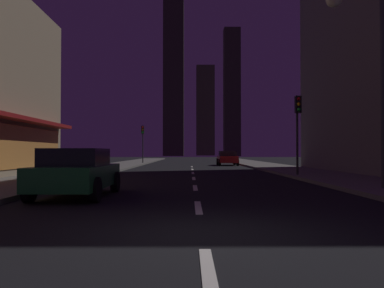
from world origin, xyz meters
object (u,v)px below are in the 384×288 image
fire_hydrant_far_left (107,165)px  car_parked_far (227,158)px  car_parked_near (77,172)px  traffic_light_near_right (298,117)px  street_lamp_right (358,40)px  traffic_light_far_left (143,136)px

fire_hydrant_far_left → car_parked_far: bearing=52.5°
car_parked_near → traffic_light_near_right: 12.87m
car_parked_far → street_lamp_right: street_lamp_right is taller
traffic_light_far_left → street_lamp_right: 33.11m
car_parked_near → fire_hydrant_far_left: (-2.30, 15.28, -0.29)m
street_lamp_right → fire_hydrant_far_left: bearing=128.5°
car_parked_far → traffic_light_near_right: size_ratio=1.01×
fire_hydrant_far_left → street_lamp_right: street_lamp_right is taller
fire_hydrant_far_left → traffic_light_near_right: (11.40, -6.52, 2.74)m
traffic_light_near_right → traffic_light_far_left: same height
car_parked_far → fire_hydrant_far_left: size_ratio=6.48×
fire_hydrant_far_left → car_parked_near: bearing=-81.4°
car_parked_far → traffic_light_far_left: bearing=153.0°
car_parked_far → traffic_light_near_right: 19.16m
car_parked_far → car_parked_near: bearing=-104.6°
car_parked_far → street_lamp_right: size_ratio=0.64×
car_parked_near → traffic_light_far_left: size_ratio=1.01×
fire_hydrant_far_left → traffic_light_near_right: traffic_light_near_right is taller
car_parked_near → traffic_light_far_left: traffic_light_far_left is taller
traffic_light_far_left → street_lamp_right: size_ratio=0.64×
street_lamp_right → car_parked_near: bearing=-173.1°
traffic_light_near_right → traffic_light_far_left: size_ratio=1.00×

